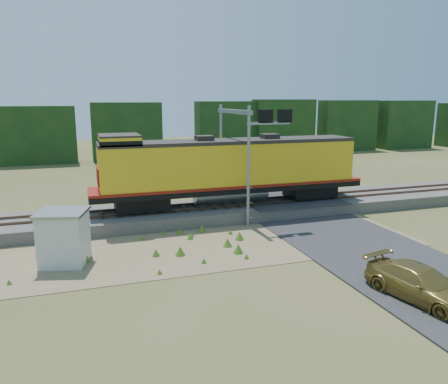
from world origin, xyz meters
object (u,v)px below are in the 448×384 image
object	(u,v)px
locomotive	(227,168)
car	(421,284)
shed	(64,237)
signal_gantry	(243,135)

from	to	relation	value
locomotive	car	xyz separation A→B (m)	(3.26, -14.77, -2.67)
shed	car	bearing A→B (deg)	-17.44
locomotive	car	size ratio (longest dim) A/B	3.96
car	signal_gantry	bearing A→B (deg)	87.81
locomotive	shed	distance (m)	12.23
locomotive	shed	size ratio (longest dim) A/B	6.81
shed	signal_gantry	xyz separation A→B (m)	(11.33, 5.29, 4.31)
shed	signal_gantry	size ratio (longest dim) A/B	0.37
locomotive	car	distance (m)	15.36
shed	signal_gantry	distance (m)	13.23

